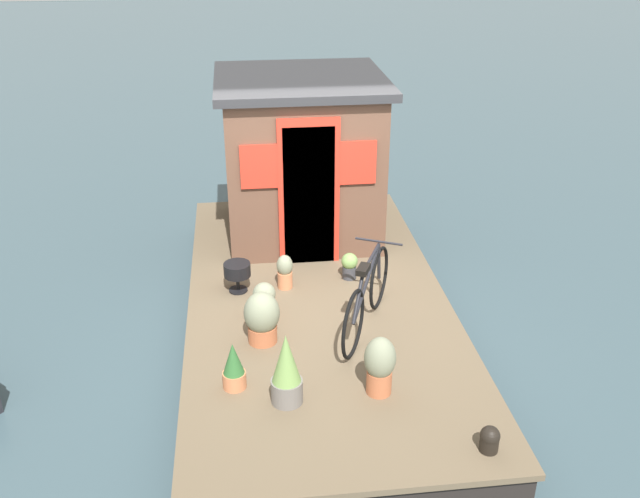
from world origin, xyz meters
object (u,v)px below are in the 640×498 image
at_px(potted_plant_basil, 286,370).
at_px(houseboat_cabin, 301,156).
at_px(potted_plant_sage, 380,364).
at_px(bicycle, 367,296).
at_px(potted_plant_geranium, 264,299).
at_px(mooring_bollard, 490,439).
at_px(potted_plant_lavender, 234,367).
at_px(potted_plant_thyme, 285,271).
at_px(charcoal_grill, 237,271).
at_px(potted_plant_succulent, 262,317).
at_px(potted_plant_rosemary, 349,265).

bearing_deg(potted_plant_basil, houseboat_cabin, -7.73).
bearing_deg(potted_plant_basil, potted_plant_sage, -87.92).
distance_m(houseboat_cabin, bicycle, 2.60).
bearing_deg(potted_plant_sage, potted_plant_basil, 92.08).
height_order(potted_plant_geranium, potted_plant_basil, potted_plant_basil).
xyz_separation_m(houseboat_cabin, mooring_bollard, (-4.37, -1.08, -0.92)).
relative_size(potted_plant_basil, potted_plant_lavender, 1.49).
distance_m(potted_plant_thyme, mooring_bollard, 3.19).
distance_m(bicycle, charcoal_grill, 1.61).
bearing_deg(potted_plant_lavender, mooring_bollard, -118.04).
relative_size(bicycle, potted_plant_succulent, 2.75).
distance_m(houseboat_cabin, potted_plant_thyme, 1.76).
relative_size(potted_plant_rosemary, charcoal_grill, 0.91).
xyz_separation_m(potted_plant_geranium, potted_plant_thyme, (0.60, -0.26, -0.01)).
bearing_deg(potted_plant_basil, potted_plant_thyme, -3.90).
height_order(potted_plant_geranium, potted_plant_thyme, potted_plant_thyme).
bearing_deg(potted_plant_sage, bicycle, -3.97).
height_order(potted_plant_basil, potted_plant_lavender, potted_plant_basil).
bearing_deg(charcoal_grill, potted_plant_succulent, -167.71).
bearing_deg(bicycle, potted_plant_succulent, 95.69).
relative_size(potted_plant_geranium, potted_plant_basil, 0.58).
distance_m(potted_plant_thyme, potted_plant_succulent, 1.11).
xyz_separation_m(potted_plant_rosemary, potted_plant_thyme, (-0.13, 0.76, 0.04)).
height_order(bicycle, potted_plant_rosemary, bicycle).
xyz_separation_m(potted_plant_basil, charcoal_grill, (2.02, 0.40, -0.08)).
bearing_deg(charcoal_grill, potted_plant_basil, -168.93).
distance_m(bicycle, potted_plant_geranium, 1.10).
distance_m(houseboat_cabin, potted_plant_succulent, 2.77).
relative_size(bicycle, potted_plant_sage, 2.64).
bearing_deg(potted_plant_geranium, charcoal_grill, 24.97).
xyz_separation_m(potted_plant_geranium, potted_plant_basil, (-1.43, -0.12, 0.11)).
bearing_deg(potted_plant_lavender, potted_plant_basil, -119.77).
bearing_deg(potted_plant_lavender, bicycle, -58.94).
bearing_deg(bicycle, mooring_bollard, -160.79).
bearing_deg(charcoal_grill, potted_plant_geranium, -155.03).
height_order(bicycle, charcoal_grill, bicycle).
bearing_deg(potted_plant_rosemary, potted_plant_geranium, 125.65).
distance_m(potted_plant_geranium, potted_plant_sage, 1.70).
xyz_separation_m(potted_plant_thyme, potted_plant_sage, (-2.01, -0.69, 0.09)).
relative_size(bicycle, mooring_bollard, 6.59).
bearing_deg(potted_plant_sage, potted_plant_lavender, 79.81).
xyz_separation_m(potted_plant_succulent, potted_plant_basil, (-0.97, -0.17, 0.05)).
bearing_deg(bicycle, potted_plant_sage, 176.03).
relative_size(houseboat_cabin, bicycle, 1.38).
xyz_separation_m(bicycle, potted_plant_thyme, (0.96, 0.76, -0.17)).
bearing_deg(mooring_bollard, potted_plant_sage, 40.96).
xyz_separation_m(potted_plant_succulent, potted_plant_sage, (-0.94, -1.00, 0.02)).
bearing_deg(potted_plant_sage, potted_plant_rosemary, -1.92).
height_order(potted_plant_basil, potted_plant_sage, potted_plant_basil).
relative_size(potted_plant_geranium, potted_plant_sage, 0.70).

